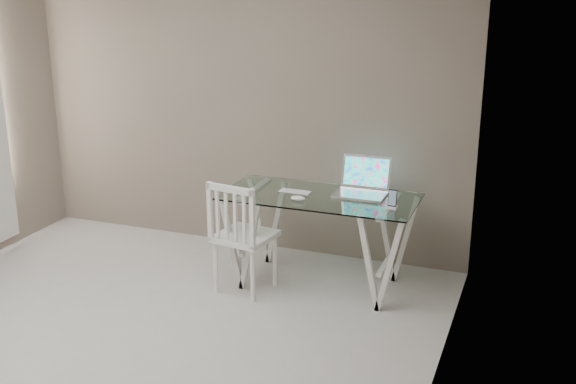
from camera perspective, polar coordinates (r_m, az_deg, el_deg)
name	(u,v)px	position (r m, az deg, el deg)	size (l,w,h in m)	color
room	(77,98)	(4.37, -16.33, 7.10)	(4.50, 4.52, 2.71)	#B2B0AB
desk	(319,240)	(5.69, 2.48, -3.78)	(1.50, 0.70, 0.75)	silver
chair	(240,232)	(5.52, -3.83, -3.21)	(0.47, 0.47, 0.91)	white
laptop	(363,185)	(5.65, 5.92, 0.56)	(0.39, 0.36, 0.27)	silver
keyboard	(295,192)	(5.65, 0.55, 0.01)	(0.26, 0.11, 0.01)	silver
mouse	(298,198)	(5.45, 0.79, -0.50)	(0.11, 0.07, 0.04)	white
phone_dock	(392,203)	(5.32, 8.22, -0.89)	(0.08, 0.08, 0.14)	white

